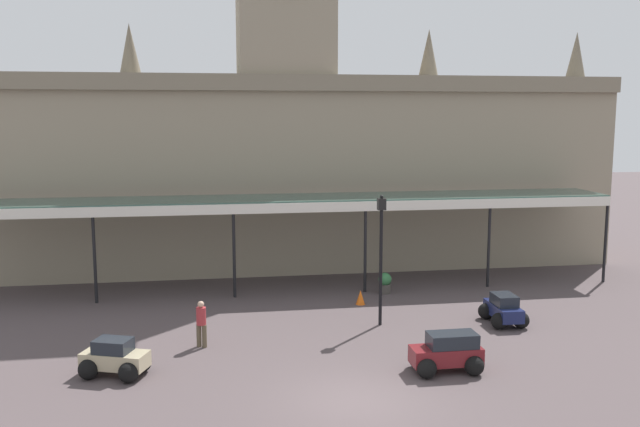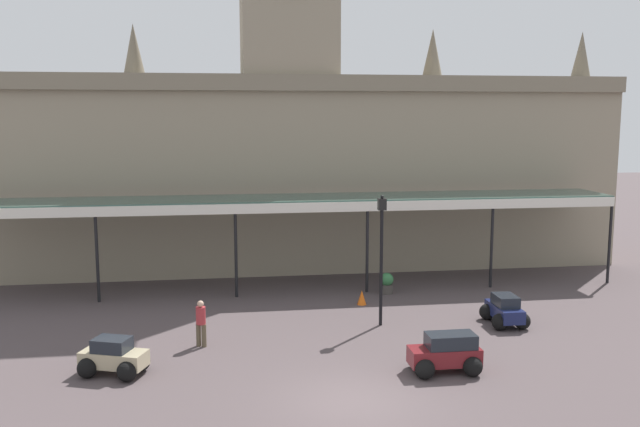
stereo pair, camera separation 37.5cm
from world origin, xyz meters
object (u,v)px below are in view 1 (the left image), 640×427
(car_maroon_estate, at_px, (447,355))
(victorian_lamppost, at_px, (381,245))
(car_navy_sedan, at_px, (503,311))
(planter_forecourt_centre, at_px, (385,283))
(pedestrian_beside_cars, at_px, (201,322))
(traffic_cone, at_px, (360,297))
(car_beige_sedan, at_px, (115,360))

(car_maroon_estate, xyz_separation_m, victorian_lamppost, (-0.92, 5.10, 2.60))
(car_navy_sedan, xyz_separation_m, planter_forecourt_centre, (-3.44, 5.21, -0.01))
(pedestrian_beside_cars, height_order, planter_forecourt_centre, pedestrian_beside_cars)
(victorian_lamppost, bearing_deg, planter_forecourt_centre, 73.36)
(car_navy_sedan, distance_m, pedestrian_beside_cars, 11.72)
(victorian_lamppost, distance_m, planter_forecourt_centre, 5.50)
(victorian_lamppost, distance_m, traffic_cone, 4.11)
(car_beige_sedan, height_order, pedestrian_beside_cars, pedestrian_beside_cars)
(victorian_lamppost, bearing_deg, car_maroon_estate, -79.82)
(car_navy_sedan, bearing_deg, victorian_lamppost, 172.91)
(car_beige_sedan, distance_m, traffic_cone, 11.55)
(pedestrian_beside_cars, bearing_deg, traffic_cone, 33.55)
(car_maroon_estate, bearing_deg, car_beige_sedan, 172.74)
(car_beige_sedan, relative_size, victorian_lamppost, 0.44)
(car_maroon_estate, relative_size, victorian_lamppost, 0.44)
(pedestrian_beside_cars, xyz_separation_m, planter_forecourt_centre, (8.23, 6.11, -0.42))
(car_maroon_estate, xyz_separation_m, traffic_cone, (-1.05, 8.06, -0.25))
(car_beige_sedan, distance_m, planter_forecourt_centre, 13.75)
(car_beige_sedan, distance_m, pedestrian_beside_cars, 3.53)
(traffic_cone, relative_size, planter_forecourt_centre, 0.66)
(victorian_lamppost, relative_size, planter_forecourt_centre, 5.33)
(traffic_cone, bearing_deg, car_beige_sedan, -144.36)
(pedestrian_beside_cars, bearing_deg, victorian_lamppost, 12.34)
(victorian_lamppost, relative_size, traffic_cone, 8.08)
(planter_forecourt_centre, bearing_deg, pedestrian_beside_cars, -143.43)
(pedestrian_beside_cars, xyz_separation_m, traffic_cone, (6.72, 4.46, -0.59))
(car_maroon_estate, bearing_deg, pedestrian_beside_cars, 155.13)
(car_maroon_estate, bearing_deg, planter_forecourt_centre, 87.28)
(traffic_cone, height_order, planter_forecourt_centre, planter_forecourt_centre)
(car_maroon_estate, bearing_deg, traffic_cone, 97.42)
(car_beige_sedan, height_order, victorian_lamppost, victorian_lamppost)
(car_maroon_estate, distance_m, planter_forecourt_centre, 9.72)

